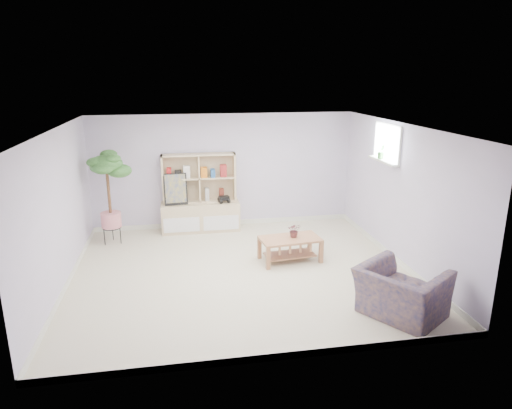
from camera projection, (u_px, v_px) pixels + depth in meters
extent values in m
cube|color=beige|center=(241.00, 272.00, 7.61)|extent=(5.50, 5.00, 0.01)
cube|color=white|center=(240.00, 127.00, 6.95)|extent=(5.50, 5.00, 0.01)
cube|color=silver|center=(224.00, 171.00, 9.64)|extent=(5.50, 0.01, 2.40)
cube|color=silver|center=(274.00, 265.00, 4.91)|extent=(5.50, 0.01, 2.40)
cube|color=silver|center=(59.00, 211.00, 6.82)|extent=(0.01, 5.00, 2.40)
cube|color=silver|center=(401.00, 195.00, 7.74)|extent=(0.01, 5.00, 2.40)
cube|color=white|center=(383.00, 161.00, 8.16)|extent=(0.14, 1.00, 0.04)
imported|color=#265B2A|center=(294.00, 230.00, 7.96)|extent=(0.27, 0.25, 0.26)
imported|color=navy|center=(402.00, 289.00, 6.12)|extent=(1.36, 1.40, 0.79)
imported|color=#244E1F|center=(381.00, 151.00, 8.21)|extent=(0.15, 0.13, 0.27)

